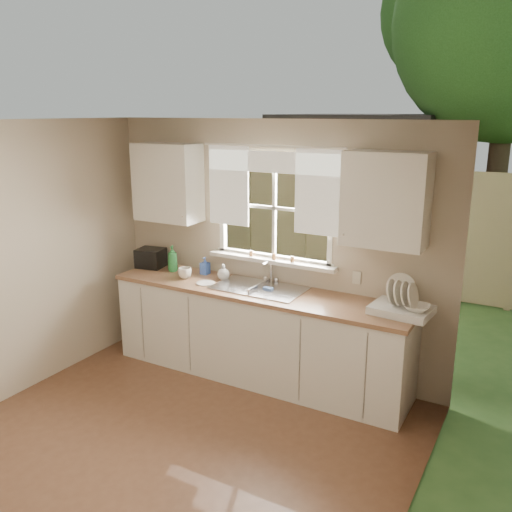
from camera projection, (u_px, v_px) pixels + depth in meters
The scene contains 21 objects.
ground at pixel (148, 469), 4.02m from camera, with size 4.00×4.00×0.00m, color brown.
room_walls at pixel (132, 316), 3.64m from camera, with size 3.62×4.02×2.50m.
ceiling at pixel (127, 122), 3.37m from camera, with size 3.60×4.00×0.02m, color silver.
window at pixel (273, 225), 5.32m from camera, with size 1.38×0.16×1.06m.
curtains at pixel (271, 180), 5.16m from camera, with size 1.50×0.03×0.81m.
base_cabinets at pixel (257, 335), 5.32m from camera, with size 3.00×0.62×0.87m, color white.
countertop at pixel (258, 291), 5.20m from camera, with size 3.04×0.65×0.04m, color #926849.
upper_cabinet_left at pixel (168, 182), 5.62m from camera, with size 0.70×0.33×0.80m, color white.
upper_cabinet_right at pixel (386, 200), 4.53m from camera, with size 0.70×0.33×0.80m, color white.
wall_outlet at pixel (357, 278), 5.00m from camera, with size 0.08×0.01×0.12m, color beige.
sill_jars at pixel (272, 256), 5.34m from camera, with size 0.50×0.04×0.06m.
backyard at pixel (463, 60), 9.94m from camera, with size 20.00×10.00×6.13m.
sink at pixel (259, 296), 5.24m from camera, with size 0.88×0.52×0.40m.
dish_rack at pixel (402, 306), 4.57m from camera, with size 0.52×0.41×0.31m.
bowl at pixel (417, 308), 4.46m from camera, with size 0.21×0.21×0.05m, color white.
soap_bottle_a at pixel (173, 259), 5.76m from camera, with size 0.11×0.11×0.28m, color #2D8B42.
soap_bottle_b at pixel (205, 266), 5.67m from camera, with size 0.08×0.08×0.18m, color blue.
soap_bottle_c at pixel (223, 272), 5.49m from camera, with size 0.12×0.12×0.16m, color beige.
saucer at pixel (206, 283), 5.37m from camera, with size 0.18×0.18×0.01m, color silver.
cup at pixel (185, 273), 5.54m from camera, with size 0.14×0.14×0.11m, color white.
black_appliance at pixel (151, 258), 5.92m from camera, with size 0.28×0.24×0.20m, color black.
Camera 1 is at (2.40, -2.63, 2.57)m, focal length 38.00 mm.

